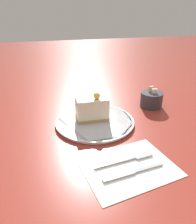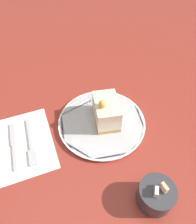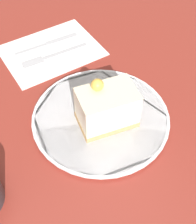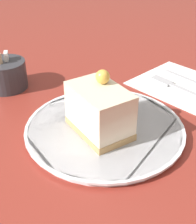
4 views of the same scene
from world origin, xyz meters
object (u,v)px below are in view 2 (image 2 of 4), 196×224
object	(u,v)px
cake_slice	(106,111)
fork	(31,145)
plate	(103,122)
sugar_bowl	(156,195)
knife	(13,141)

from	to	relation	value
cake_slice	fork	xyz separation A→B (m)	(0.23, 0.05, -0.05)
plate	sugar_bowl	world-z (taller)	sugar_bowl
knife	plate	bearing A→B (deg)	176.73
plate	sugar_bowl	size ratio (longest dim) A/B	3.10
plate	fork	bearing A→B (deg)	10.09
cake_slice	sugar_bowl	distance (m)	0.27
plate	cake_slice	xyz separation A→B (m)	(-0.01, -0.01, 0.04)
plate	cake_slice	size ratio (longest dim) A/B	2.47
plate	fork	distance (m)	0.22
knife	cake_slice	bearing A→B (deg)	177.76
fork	sugar_bowl	xyz separation A→B (m)	(-0.30, 0.21, 0.03)
cake_slice	plate	bearing A→B (deg)	27.67
plate	knife	xyz separation A→B (m)	(0.27, 0.02, -0.00)
plate	cake_slice	world-z (taller)	cake_slice
knife	sugar_bowl	distance (m)	0.42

